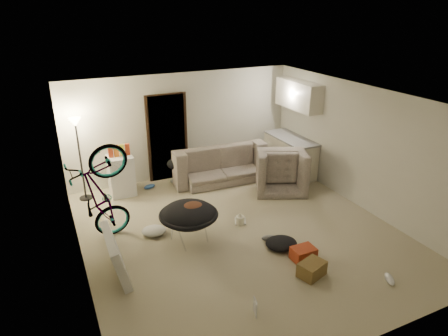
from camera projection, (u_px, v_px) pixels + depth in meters
name	position (u px, v px, depth m)	size (l,w,h in m)	color
floor	(239.00, 232.00, 7.44)	(5.50, 6.00, 0.02)	#BCB191
ceiling	(242.00, 99.00, 6.47)	(5.50, 6.00, 0.02)	white
wall_back	(182.00, 126.00, 9.47)	(5.50, 0.02, 2.50)	silver
wall_front	(364.00, 265.00, 4.44)	(5.50, 0.02, 2.50)	silver
wall_left	(74.00, 201.00, 5.87)	(0.02, 6.00, 2.50)	silver
wall_right	(362.00, 148.00, 8.04)	(0.02, 6.00, 2.50)	silver
doorway	(167.00, 138.00, 9.37)	(0.85, 0.10, 2.04)	black
door_trim	(168.00, 138.00, 9.35)	(0.97, 0.04, 2.10)	black
floor_lamp	(78.00, 142.00, 8.21)	(0.28, 0.28, 1.81)	black
kitchen_counter	(290.00, 156.00, 9.89)	(0.60, 1.50, 0.88)	beige
counter_top	(291.00, 138.00, 9.72)	(0.64, 1.54, 0.04)	gray
kitchen_uppers	(299.00, 95.00, 9.37)	(0.38, 1.40, 0.65)	beige
sofa	(217.00, 165.00, 9.61)	(2.25, 0.88, 0.66)	#3E463F
armchair	(279.00, 172.00, 9.16)	(1.11, 0.97, 0.72)	#3E463F
bicycle	(103.00, 216.00, 6.99)	(0.65, 1.88, 0.99)	black
book_asset	(257.00, 318.00, 5.38)	(0.18, 0.25, 0.02)	#A63518
mini_fridge	(121.00, 175.00, 8.76)	(0.53, 0.53, 0.90)	white
snack_box_0	(111.00, 153.00, 8.48)	(0.10, 0.07, 0.30)	#A63518
snack_box_1	(116.00, 152.00, 8.53)	(0.10, 0.07, 0.30)	orange
snack_box_2	(122.00, 151.00, 8.58)	(0.10, 0.07, 0.30)	yellow
snack_box_3	(128.00, 150.00, 8.62)	(0.10, 0.07, 0.30)	#A63518
saucer_chair	(189.00, 219.00, 6.99)	(1.04, 1.04, 0.74)	silver
hoodie	(192.00, 209.00, 6.91)	(0.48, 0.40, 0.22)	#4E291A
sofa_drape	(179.00, 163.00, 9.16)	(0.56, 0.46, 0.28)	black
tv_box	(116.00, 255.00, 6.15)	(0.13, 1.07, 0.70)	silver
drink_case_a	(312.00, 269.00, 6.20)	(0.41, 0.30, 0.24)	brown
drink_case_b	(303.00, 254.00, 6.60)	(0.38, 0.28, 0.22)	#A63518
juicer	(240.00, 220.00, 7.66)	(0.17, 0.17, 0.24)	white
newspaper	(188.00, 219.00, 7.86)	(0.38, 0.50, 0.01)	silver
book_blue	(189.00, 204.00, 8.44)	(0.22, 0.30, 0.03)	#2A5097
book_white	(240.00, 221.00, 7.78)	(0.21, 0.28, 0.03)	silver
shoe_0	(150.00, 187.00, 9.15)	(0.28, 0.12, 0.10)	#2A5097
shoe_1	(175.00, 182.00, 9.39)	(0.28, 0.11, 0.10)	slate
shoe_3	(269.00, 238.00, 7.15)	(0.28, 0.11, 0.10)	slate
shoe_4	(389.00, 279.00, 6.08)	(0.29, 0.12, 0.11)	white
clothes_lump_a	(281.00, 243.00, 6.92)	(0.55, 0.47, 0.18)	black
clothes_lump_c	(154.00, 231.00, 7.34)	(0.45, 0.39, 0.14)	silver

